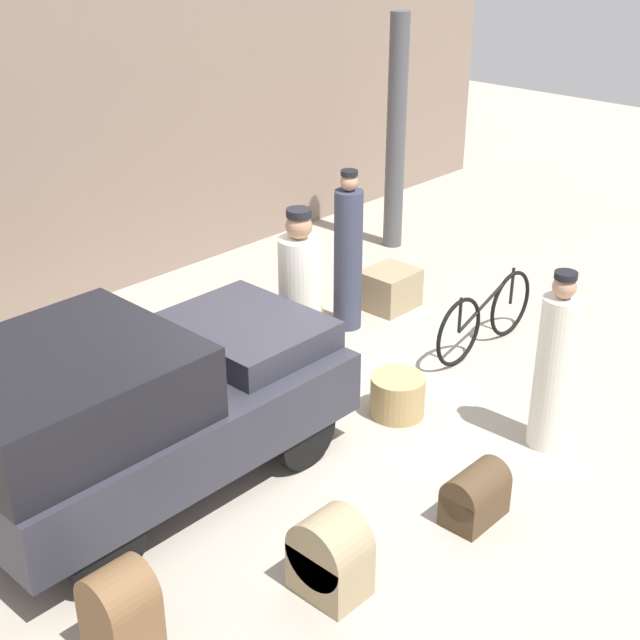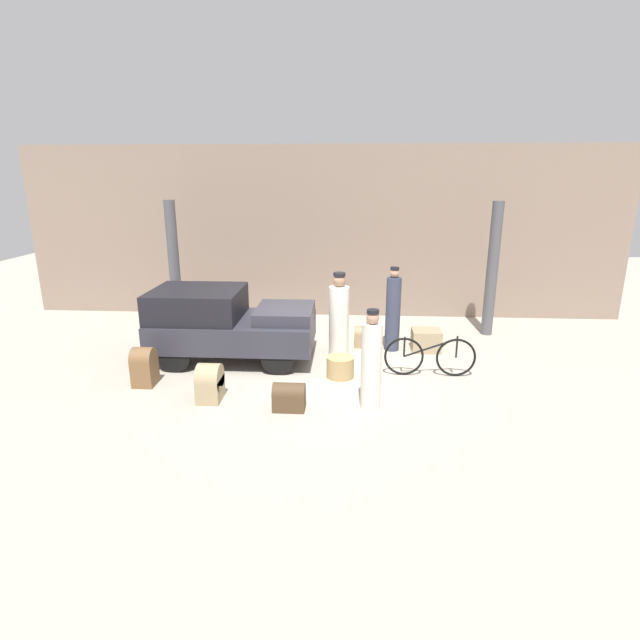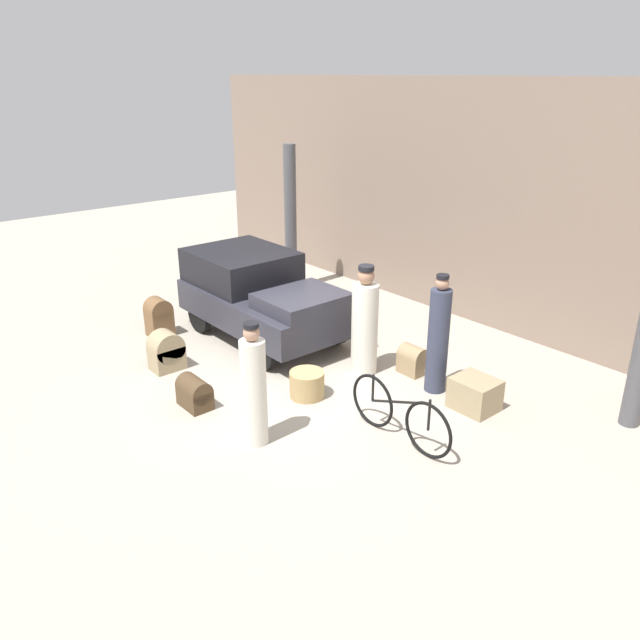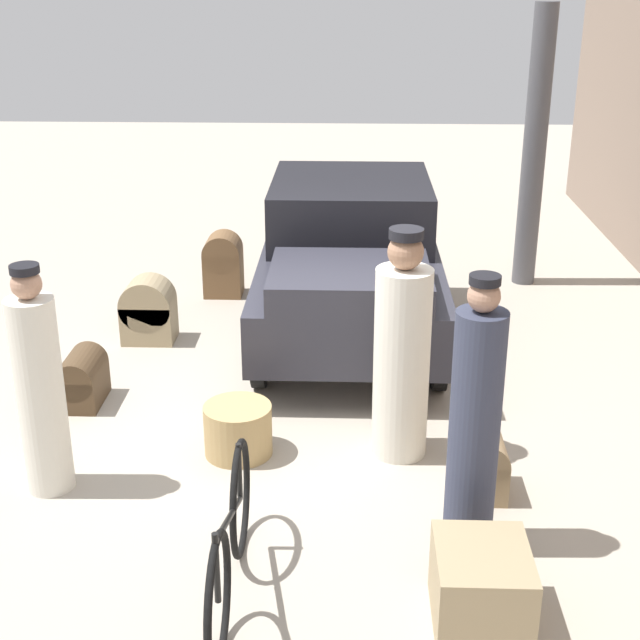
% 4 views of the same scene
% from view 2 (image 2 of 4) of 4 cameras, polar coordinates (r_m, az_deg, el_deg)
% --- Properties ---
extents(ground_plane, '(30.00, 30.00, 0.00)m').
position_cam_2_polar(ground_plane, '(10.08, -1.21, -5.49)').
color(ground_plane, '#A89E8E').
extents(station_building_facade, '(16.00, 0.15, 4.50)m').
position_cam_2_polar(station_building_facade, '(13.52, 0.16, 9.93)').
color(station_building_facade, gray).
rests_on(station_building_facade, ground).
extents(canopy_pillar_left, '(0.26, 0.26, 3.17)m').
position_cam_2_polar(canopy_pillar_left, '(12.78, -16.32, 5.91)').
color(canopy_pillar_left, '#4C4C51').
rests_on(canopy_pillar_left, ground).
extents(canopy_pillar_right, '(0.26, 0.26, 3.17)m').
position_cam_2_polar(canopy_pillar_right, '(12.49, 19.09, 5.45)').
color(canopy_pillar_right, '#4C4C51').
rests_on(canopy_pillar_right, ground).
extents(truck, '(3.29, 1.75, 1.49)m').
position_cam_2_polar(truck, '(10.50, -10.68, -0.17)').
color(truck, black).
rests_on(truck, ground).
extents(bicycle, '(1.75, 0.04, 0.81)m').
position_cam_2_polar(bicycle, '(9.81, 12.45, -4.10)').
color(bicycle, black).
rests_on(bicycle, ground).
extents(wicker_basket, '(0.53, 0.53, 0.40)m').
position_cam_2_polar(wicker_basket, '(9.59, 2.33, -5.37)').
color(wicker_basket, tan).
rests_on(wicker_basket, ground).
extents(porter_carrying_trunk, '(0.32, 0.32, 1.85)m').
position_cam_2_polar(porter_carrying_trunk, '(10.97, 8.34, 0.91)').
color(porter_carrying_trunk, '#33384C').
rests_on(porter_carrying_trunk, ground).
extents(porter_lifting_near_truck, '(0.42, 0.42, 1.80)m').
position_cam_2_polar(porter_lifting_near_truck, '(10.57, 2.17, 0.22)').
color(porter_lifting_near_truck, silver).
rests_on(porter_lifting_near_truck, ground).
extents(porter_with_bicycle, '(0.33, 0.33, 1.69)m').
position_cam_2_polar(porter_with_bicycle, '(8.18, 5.89, -4.99)').
color(porter_with_bicycle, silver).
rests_on(porter_with_bicycle, ground).
extents(suitcase_black_upright, '(0.39, 0.51, 0.66)m').
position_cam_2_polar(suitcase_black_upright, '(8.80, -12.48, -7.04)').
color(suitcase_black_upright, '#9E8966').
rests_on(suitcase_black_upright, ground).
extents(trunk_umber_medium, '(0.53, 0.34, 0.46)m').
position_cam_2_polar(trunk_umber_medium, '(8.31, -3.56, -8.74)').
color(trunk_umber_medium, '#4C3823').
rests_on(trunk_umber_medium, ground).
extents(trunk_wicker_pale, '(0.42, 0.33, 0.47)m').
position_cam_2_polar(trunk_wicker_pale, '(11.28, 5.03, -1.89)').
color(trunk_wicker_pale, '#937A56').
rests_on(trunk_wicker_pale, ground).
extents(suitcase_tan_flat, '(0.38, 0.43, 0.73)m').
position_cam_2_polar(suitcase_tan_flat, '(9.72, -19.46, -4.96)').
color(suitcase_tan_flat, brown).
rests_on(suitcase_tan_flat, ground).
extents(trunk_large_brown, '(0.62, 0.54, 0.47)m').
position_cam_2_polar(trunk_large_brown, '(11.23, 12.03, -2.28)').
color(trunk_large_brown, '#9E8966').
rests_on(trunk_large_brown, ground).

